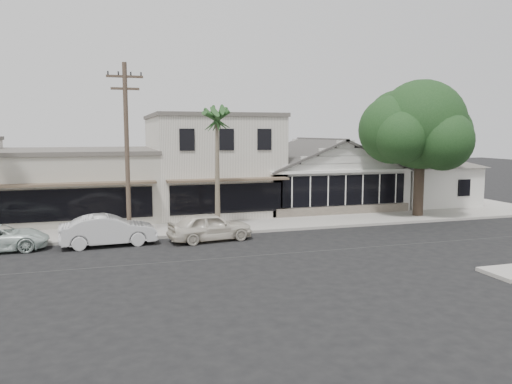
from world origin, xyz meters
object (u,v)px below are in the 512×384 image
object	(u,v)px
shade_tree	(418,127)
car_0	(210,226)
car_1	(108,230)
utility_pole	(127,147)

from	to	relation	value
shade_tree	car_0	bearing A→B (deg)	-167.54
car_0	car_1	xyz separation A→B (m)	(-5.00, 0.36, 0.03)
utility_pole	car_0	size ratio (longest dim) A/B	2.09
utility_pole	car_0	bearing A→B (deg)	-20.08
utility_pole	car_0	xyz separation A→B (m)	(3.95, -1.45, -4.06)
car_0	shade_tree	xyz separation A→B (m)	(14.33, 3.17, 5.11)
car_0	utility_pole	bearing A→B (deg)	62.31
car_1	car_0	bearing A→B (deg)	-97.96
utility_pole	car_1	bearing A→B (deg)	-134.04
car_1	shade_tree	world-z (taller)	shade_tree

